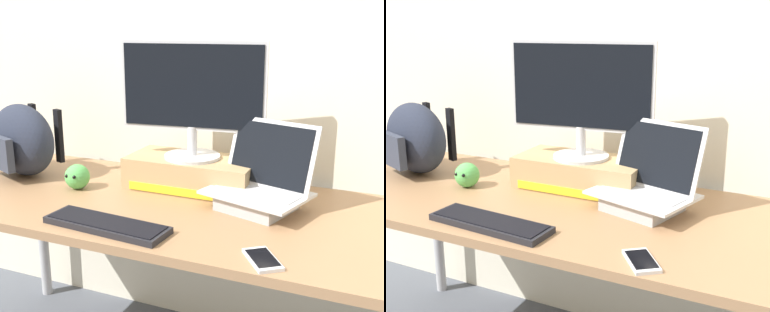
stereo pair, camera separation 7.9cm
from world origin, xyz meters
The scene contains 9 objects.
back_wall centered at (0.00, 0.48, 1.30)m, with size 7.00×0.10×2.60m, color silver.
desk centered at (0.00, 0.00, 0.67)m, with size 2.02×0.76×0.73m.
toner_box_yellow centered at (-0.08, 0.18, 0.79)m, with size 0.49×0.24×0.12m.
desktop_monitor centered at (-0.08, 0.18, 1.09)m, with size 0.55×0.21×0.43m.
open_laptop centered at (0.22, 0.07, 0.79)m, with size 0.38×0.33×0.29m.
external_keyboard centered at (-0.17, -0.28, 0.75)m, with size 0.42×0.15×0.02m.
messenger_backpack centered at (-0.79, 0.07, 0.88)m, with size 0.42×0.32×0.30m.
cell_phone centered at (0.33, -0.30, 0.74)m, with size 0.14×0.15×0.01m.
plush_toy centered at (-0.48, 0.00, 0.78)m, with size 0.10×0.10×0.10m.
Camera 2 is at (0.71, -1.44, 1.35)m, focal length 46.23 mm.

